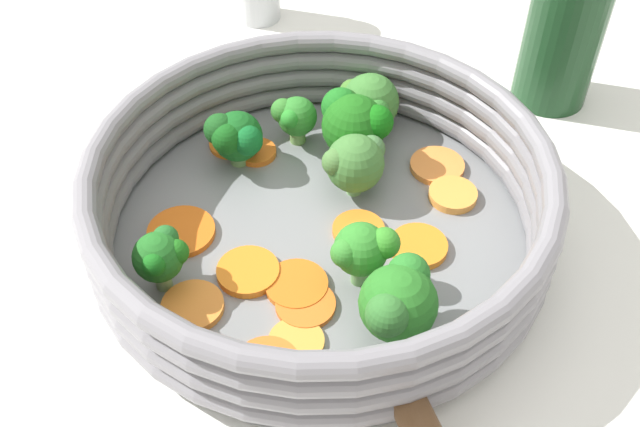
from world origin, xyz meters
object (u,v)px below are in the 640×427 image
object	(u,v)px
carrot_slice_5	(453,195)
broccoli_floret_6	(362,250)
broccoli_floret_1	(235,136)
skillet	(320,235)
carrot_slice_2	(232,144)
broccoli_floret_0	(369,103)
carrot_slice_4	(181,232)
broccoli_floret_3	(398,302)
carrot_slice_1	(267,365)
carrot_slice_7	(359,230)
carrot_slice_10	(305,304)
broccoli_floret_5	(294,117)
carrot_slice_9	(437,166)
broccoli_floret_2	(355,162)
carrot_slice_6	(196,310)
broccoli_floret_7	(353,122)
carrot_slice_12	(296,285)
carrot_slice_8	(419,246)
carrot_slice_3	(296,341)
carrot_slice_0	(257,152)
carrot_slice_11	(248,272)
broccoli_floret_4	(160,256)

from	to	relation	value
carrot_slice_5	broccoli_floret_6	distance (m)	0.10
broccoli_floret_1	skillet	bearing A→B (deg)	-88.47
carrot_slice_2	broccoli_floret_0	xyz separation A→B (m)	(0.09, -0.05, 0.02)
carrot_slice_4	broccoli_floret_3	size ratio (longest dim) A/B	0.83
carrot_slice_1	carrot_slice_7	size ratio (longest dim) A/B	1.10
carrot_slice_7	carrot_slice_10	world-z (taller)	same
carrot_slice_2	carrot_slice_5	world-z (taller)	carrot_slice_5
carrot_slice_2	broccoli_floret_5	distance (m)	0.05
carrot_slice_9	broccoli_floret_2	xyz separation A→B (m)	(-0.06, 0.02, 0.02)
carrot_slice_6	carrot_slice_9	distance (m)	0.20
carrot_slice_1	carrot_slice_10	bearing A→B (deg)	23.00
broccoli_floret_3	carrot_slice_10	bearing A→B (deg)	118.84
broccoli_floret_1	broccoli_floret_7	xyz separation A→B (m)	(0.07, -0.05, 0.01)
carrot_slice_10	carrot_slice_12	xyz separation A→B (m)	(0.01, 0.02, 0.00)
broccoli_floret_1	broccoli_floret_5	world-z (taller)	broccoli_floret_1
carrot_slice_10	broccoli_floret_5	xyz separation A→B (m)	(0.09, 0.12, 0.02)
carrot_slice_9	broccoli_floret_3	bearing A→B (deg)	-146.42
broccoli_floret_5	broccoli_floret_2	bearing A→B (deg)	-92.76
broccoli_floret_1	carrot_slice_8	bearing A→B (deg)	-74.65
skillet	carrot_slice_3	world-z (taller)	carrot_slice_3
carrot_slice_9	broccoli_floret_2	distance (m)	0.07
carrot_slice_1	broccoli_floret_2	size ratio (longest dim) A/B	0.83
carrot_slice_4	carrot_slice_7	world-z (taller)	same
broccoli_floret_5	carrot_slice_0	bearing A→B (deg)	168.11
broccoli_floret_2	carrot_slice_11	bearing A→B (deg)	-172.78
carrot_slice_9	broccoli_floret_0	bearing A→B (deg)	96.92
broccoli_floret_0	broccoli_floret_2	xyz separation A→B (m)	(-0.05, -0.04, 0.00)
carrot_slice_1	broccoli_floret_4	world-z (taller)	broccoli_floret_4
skillet	broccoli_floret_0	world-z (taller)	broccoli_floret_0
carrot_slice_0	carrot_slice_7	distance (m)	0.11
broccoli_floret_4	broccoli_floret_7	xyz separation A→B (m)	(0.17, 0.01, 0.01)
carrot_slice_7	carrot_slice_9	xyz separation A→B (m)	(0.08, 0.01, 0.00)
carrot_slice_1	broccoli_floret_7	xyz separation A→B (m)	(0.16, 0.10, 0.03)
carrot_slice_7	broccoli_floret_6	distance (m)	0.05
carrot_slice_8	broccoli_floret_1	world-z (taller)	broccoli_floret_1
carrot_slice_8	broccoli_floret_3	xyz separation A→B (m)	(-0.06, -0.04, 0.03)
carrot_slice_12	broccoli_floret_0	size ratio (longest dim) A/B	0.83
carrot_slice_2	carrot_slice_6	size ratio (longest dim) A/B	0.87
carrot_slice_2	broccoli_floret_2	size ratio (longest dim) A/B	0.71
broccoli_floret_2	broccoli_floret_4	world-z (taller)	broccoli_floret_2
skillet	carrot_slice_6	bearing A→B (deg)	-177.79
skillet	broccoli_floret_5	bearing A→B (deg)	60.99
carrot_slice_6	broccoli_floret_2	xyz separation A→B (m)	(0.14, 0.02, 0.02)
carrot_slice_2	broccoli_floret_6	distance (m)	0.16
carrot_slice_5	broccoli_floret_3	bearing A→B (deg)	-153.62
broccoli_floret_0	broccoli_floret_1	distance (m)	0.10
carrot_slice_4	carrot_slice_3	bearing A→B (deg)	-88.58
carrot_slice_7	carrot_slice_2	bearing A→B (deg)	95.27
carrot_slice_0	broccoli_floret_5	distance (m)	0.04
carrot_slice_8	carrot_slice_11	world-z (taller)	same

